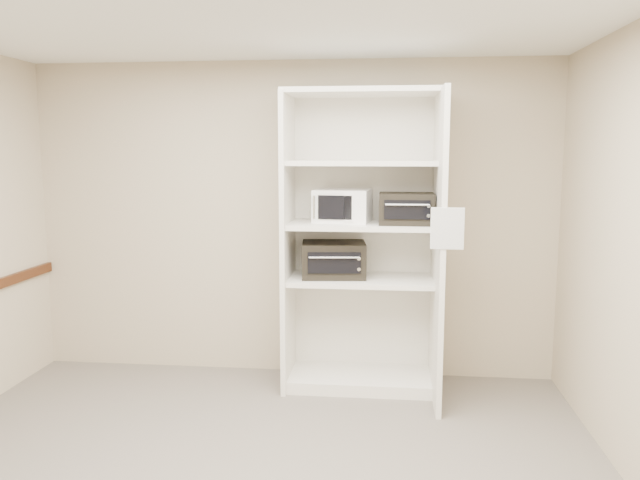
# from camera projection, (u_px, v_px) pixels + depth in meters

# --- Properties ---
(ceiling) EXTENTS (4.50, 4.00, 0.01)m
(ceiling) POSITION_uv_depth(u_px,v_px,m) (231.00, 4.00, 3.23)
(ceiling) COLOR white
(wall_back) EXTENTS (4.50, 0.02, 2.70)m
(wall_back) POSITION_uv_depth(u_px,v_px,m) (291.00, 220.00, 5.39)
(wall_back) COLOR tan
(wall_back) RESTS_ON ground
(wall_front) EXTENTS (4.50, 0.02, 2.70)m
(wall_front) POSITION_uv_depth(u_px,v_px,m) (32.00, 407.00, 1.46)
(wall_front) COLOR tan
(wall_front) RESTS_ON ground
(shelving_unit) EXTENTS (1.24, 0.92, 2.42)m
(shelving_unit) POSITION_uv_depth(u_px,v_px,m) (367.00, 252.00, 5.06)
(shelving_unit) COLOR silver
(shelving_unit) RESTS_ON floor
(microwave) EXTENTS (0.48, 0.39, 0.26)m
(microwave) POSITION_uv_depth(u_px,v_px,m) (343.00, 206.00, 5.07)
(microwave) COLOR white
(microwave) RESTS_ON shelving_unit
(toaster_oven_upper) EXTENTS (0.43, 0.32, 0.25)m
(toaster_oven_upper) POSITION_uv_depth(u_px,v_px,m) (406.00, 209.00, 4.92)
(toaster_oven_upper) COLOR black
(toaster_oven_upper) RESTS_ON shelving_unit
(toaster_oven_lower) EXTENTS (0.55, 0.44, 0.28)m
(toaster_oven_lower) POSITION_uv_depth(u_px,v_px,m) (334.00, 259.00, 5.11)
(toaster_oven_lower) COLOR black
(toaster_oven_lower) RESTS_ON shelving_unit
(paper_sign) EXTENTS (0.23, 0.02, 0.29)m
(paper_sign) POSITION_uv_depth(u_px,v_px,m) (447.00, 228.00, 4.34)
(paper_sign) COLOR white
(paper_sign) RESTS_ON shelving_unit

